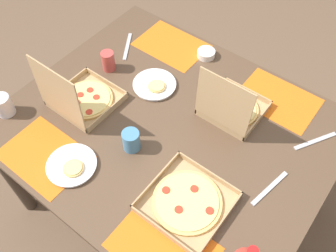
{
  "coord_description": "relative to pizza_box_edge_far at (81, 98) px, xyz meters",
  "views": [
    {
      "loc": [
        -0.6,
        0.78,
        2.07
      ],
      "look_at": [
        0.0,
        0.0,
        0.76
      ],
      "focal_mm": 39.1,
      "sensor_mm": 36.0,
      "label": 1
    }
  ],
  "objects": [
    {
      "name": "pizza_box_corner_right",
      "position": [
        -0.57,
        -0.38,
        -0.0
      ],
      "size": [
        0.26,
        0.26,
        0.29
      ],
      "color": "tan",
      "rests_on": "dining_table"
    },
    {
      "name": "condiment_bowl",
      "position": [
        -0.27,
        -0.63,
        -0.03
      ],
      "size": [
        0.09,
        0.09,
        0.04
      ],
      "primitive_type": "cylinder",
      "color": "white",
      "rests_on": "dining_table"
    },
    {
      "name": "ground_plane",
      "position": [
        -0.39,
        -0.15,
        -0.81
      ],
      "size": [
        6.0,
        6.0,
        0.0
      ],
      "primitive_type": "plane",
      "color": "brown"
    },
    {
      "name": "cup_red",
      "position": [
        0.24,
        0.24,
        0.0
      ],
      "size": [
        0.08,
        0.08,
        0.1
      ],
      "primitive_type": "cylinder",
      "color": "silver",
      "rests_on": "dining_table"
    },
    {
      "name": "placemat_near_left",
      "position": [
        -0.7,
        -0.59,
        -0.05
      ],
      "size": [
        0.36,
        0.26,
        0.0
      ],
      "primitive_type": "cube",
      "color": "orange",
      "rests_on": "dining_table"
    },
    {
      "name": "knife_by_far_left",
      "position": [
        -0.9,
        -0.15,
        -0.05
      ],
      "size": [
        0.06,
        0.21,
        0.0
      ],
      "primitive_type": "cube",
      "rotation": [
        0.0,
        0.0,
        4.52
      ],
      "color": "#B7B7BC",
      "rests_on": "dining_table"
    },
    {
      "name": "plate_far_left",
      "position": [
        -0.2,
        0.26,
        -0.04
      ],
      "size": [
        0.21,
        0.21,
        0.03
      ],
      "color": "white",
      "rests_on": "dining_table"
    },
    {
      "name": "placemat_near_right",
      "position": [
        -0.07,
        -0.59,
        -0.05
      ],
      "size": [
        0.36,
        0.26,
        0.0
      ],
      "primitive_type": "cube",
      "color": "orange",
      "rests_on": "dining_table"
    },
    {
      "name": "knife_by_near_left",
      "position": [
        0.11,
        -0.43,
        -0.05
      ],
      "size": [
        0.13,
        0.19,
        0.0
      ],
      "primitive_type": "cube",
      "rotation": [
        0.0,
        0.0,
        2.14
      ],
      "color": "#B7B7BC",
      "rests_on": "dining_table"
    },
    {
      "name": "pizza_box_edge_far",
      "position": [
        0.0,
        0.0,
        0.0
      ],
      "size": [
        0.27,
        0.28,
        0.31
      ],
      "color": "tan",
      "rests_on": "dining_table"
    },
    {
      "name": "dining_table",
      "position": [
        -0.39,
        -0.15,
        -0.15
      ],
      "size": [
        1.4,
        1.18,
        0.76
      ],
      "color": "#3F3328",
      "rests_on": "ground_plane"
    },
    {
      "name": "knife_by_near_right",
      "position": [
        -0.94,
        -0.47,
        -0.05
      ],
      "size": [
        0.12,
        0.19,
        0.0
      ],
      "primitive_type": "cube",
      "rotation": [
        0.0,
        0.0,
        1.04
      ],
      "color": "#B7B7BC",
      "rests_on": "dining_table"
    },
    {
      "name": "pizza_box_corner_left",
      "position": [
        -0.67,
        0.1,
        -0.04
      ],
      "size": [
        0.31,
        0.31,
        0.04
      ],
      "color": "tan",
      "rests_on": "dining_table"
    },
    {
      "name": "cup_dark",
      "position": [
        0.07,
        -0.25,
        0.0
      ],
      "size": [
        0.07,
        0.07,
        0.1
      ],
      "primitive_type": "cylinder",
      "color": "#BF4742",
      "rests_on": "dining_table"
    },
    {
      "name": "placemat_far_left",
      "position": [
        -0.7,
        0.29,
        -0.05
      ],
      "size": [
        0.36,
        0.26,
        0.0
      ],
      "primitive_type": "cube",
      "color": "orange",
      "rests_on": "dining_table"
    },
    {
      "name": "placemat_far_right",
      "position": [
        -0.07,
        0.29,
        -0.05
      ],
      "size": [
        0.36,
        0.26,
        0.0
      ],
      "primitive_type": "cube",
      "color": "orange",
      "rests_on": "dining_table"
    },
    {
      "name": "cup_spare",
      "position": [
        -0.34,
        0.04,
        0.0
      ],
      "size": [
        0.07,
        0.07,
        0.1
      ],
      "primitive_type": "cylinder",
      "color": "teal",
      "rests_on": "dining_table"
    },
    {
      "name": "plate_far_right",
      "position": [
        -0.19,
        -0.3,
        -0.04
      ],
      "size": [
        0.21,
        0.21,
        0.03
      ],
      "color": "white",
      "rests_on": "dining_table"
    }
  ]
}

